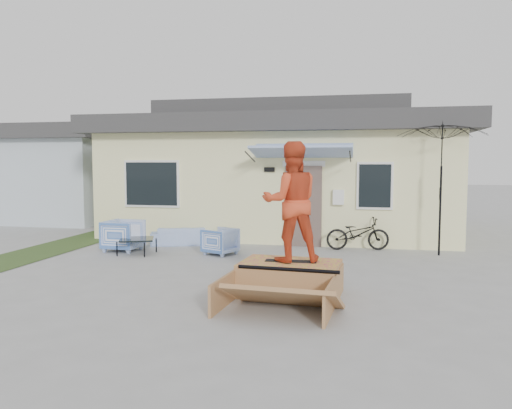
% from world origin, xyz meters
% --- Properties ---
extents(ground, '(90.00, 90.00, 0.00)m').
position_xyz_m(ground, '(0.00, 0.00, 0.00)').
color(ground, gray).
rests_on(ground, ground).
extents(grass_strip, '(1.40, 8.00, 0.01)m').
position_xyz_m(grass_strip, '(-5.20, 2.00, 0.00)').
color(grass_strip, '#2A411C').
rests_on(grass_strip, ground).
extents(house, '(10.80, 8.49, 4.10)m').
position_xyz_m(house, '(0.00, 7.99, 1.94)').
color(house, beige).
rests_on(house, ground).
extents(neighbor_house, '(8.60, 7.60, 3.50)m').
position_xyz_m(neighbor_house, '(-10.50, 10.00, 1.78)').
color(neighbor_house, '#A9B5C1').
rests_on(neighbor_house, ground).
extents(loveseat, '(1.69, 0.98, 0.63)m').
position_xyz_m(loveseat, '(-2.20, 4.07, 0.32)').
color(loveseat, '#3463B6').
rests_on(loveseat, ground).
extents(armchair_left, '(0.81, 0.86, 0.85)m').
position_xyz_m(armchair_left, '(-3.27, 2.85, 0.43)').
color(armchair_left, '#3463B6').
rests_on(armchair_left, ground).
extents(armchair_right, '(0.86, 0.88, 0.70)m').
position_xyz_m(armchair_right, '(-0.80, 2.88, 0.35)').
color(armchair_right, '#3463B6').
rests_on(armchair_right, ground).
extents(coffee_table, '(0.99, 0.99, 0.38)m').
position_xyz_m(coffee_table, '(-2.75, 2.52, 0.19)').
color(coffee_table, black).
rests_on(coffee_table, ground).
extents(bicycle, '(1.63, 0.81, 1.00)m').
position_xyz_m(bicycle, '(2.40, 4.19, 0.50)').
color(bicycle, black).
rests_on(bicycle, ground).
extents(patio_umbrella, '(2.27, 2.14, 2.20)m').
position_xyz_m(patio_umbrella, '(4.28, 3.82, 1.75)').
color(patio_umbrella, black).
rests_on(patio_umbrella, ground).
extents(skate_ramp, '(1.76, 2.25, 0.53)m').
position_xyz_m(skate_ramp, '(1.34, -0.40, 0.27)').
color(skate_ramp, olive).
rests_on(skate_ramp, ground).
extents(skateboard, '(0.85, 0.23, 0.05)m').
position_xyz_m(skateboard, '(1.34, -0.34, 0.56)').
color(skateboard, black).
rests_on(skateboard, skate_ramp).
extents(skater, '(1.15, 1.01, 1.97)m').
position_xyz_m(skater, '(1.34, -0.34, 1.57)').
color(skater, '#D04321').
rests_on(skater, skateboard).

